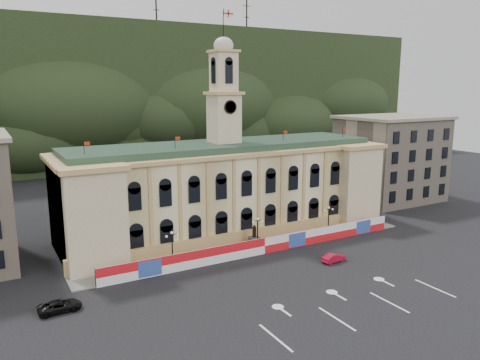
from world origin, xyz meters
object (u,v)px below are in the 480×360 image
red_sedan (334,258)px  statue (254,241)px  lamp_center (258,231)px  black_suv (60,306)px

red_sedan → statue: bearing=28.2°
statue → lamp_center: 2.14m
lamp_center → black_suv: 30.78m
lamp_center → red_sedan: (6.87, -9.77, -2.44)m
statue → black_suv: (-30.00, -7.43, -0.53)m
lamp_center → black_suv: size_ratio=1.07×
statue → red_sedan: (6.87, -10.77, -0.56)m
red_sedan → black_suv: 37.02m
red_sedan → black_suv: black_suv is taller
lamp_center → red_sedan: lamp_center is taller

